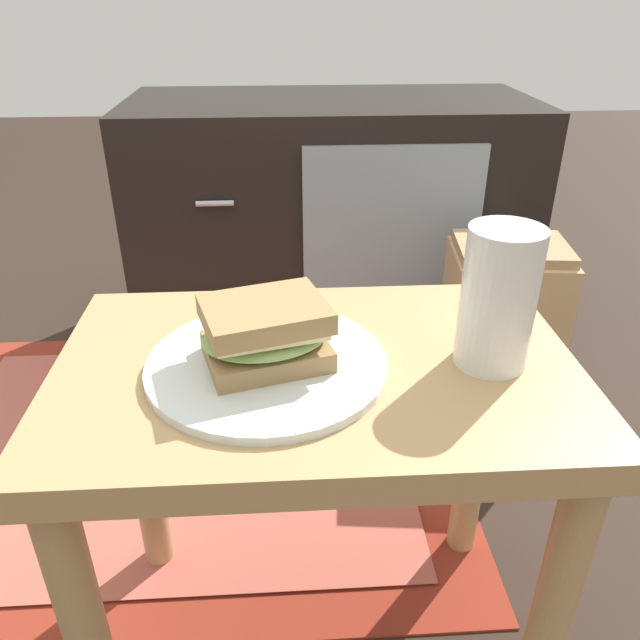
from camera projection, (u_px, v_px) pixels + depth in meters
ground_plane at (317, 632)px, 0.88m from camera, size 8.00×8.00×0.00m
side_table at (317, 428)px, 0.71m from camera, size 0.56×0.36×0.46m
tv_cabinet at (331, 217)px, 1.58m from camera, size 0.96×0.46×0.58m
area_rug at (171, 445)px, 1.23m from camera, size 1.12×0.87×0.01m
plate at (267, 364)px, 0.65m from camera, size 0.25×0.25×0.01m
sandwich_front at (266, 333)px, 0.63m from camera, size 0.15×0.13×0.07m
beer_glass at (498, 301)px, 0.63m from camera, size 0.08×0.08×0.15m
paper_bag at (499, 331)px, 1.27m from camera, size 0.24×0.20×0.38m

